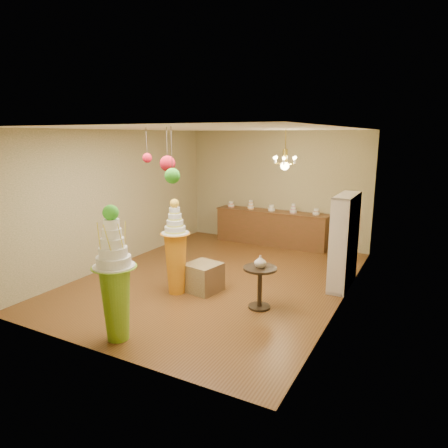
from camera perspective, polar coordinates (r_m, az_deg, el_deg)
The scene contains 17 objects.
floor at distance 8.28m, azimuth -0.92°, elevation -7.78°, with size 6.50×6.50×0.00m, color brown.
ceiling at distance 7.76m, azimuth -1.00°, elevation 13.46°, with size 6.50×6.50×0.00m, color white.
wall_back at distance 10.81m, azimuth 7.41°, elevation 5.14°, with size 5.00×0.04×3.00m, color tan.
wall_front at distance 5.34m, azimuth -18.06°, elevation -3.02°, with size 5.00×0.04×3.00m, color tan.
wall_left at distance 9.34m, azimuth -14.56°, elevation 3.67°, with size 0.04×6.50×3.00m, color tan.
wall_right at distance 7.05m, azimuth 17.14°, elevation 0.72°, with size 0.04×6.50×3.00m, color tan.
pedestal_green at distance 5.87m, azimuth -15.27°, elevation -8.51°, with size 0.63×0.63×1.97m.
pedestal_orange at distance 7.39m, azimuth -6.90°, elevation -4.51°, with size 0.65×0.65×1.77m.
burlap_riser at distance 7.58m, azimuth -2.98°, elevation -7.61°, with size 0.59×0.59×0.53m, color olive.
sideboard at distance 10.73m, azimuth 6.73°, elevation -0.44°, with size 3.04×0.54×1.16m.
shelving_unit at distance 7.97m, azimuth 16.84°, elevation -2.33°, with size 0.33×1.20×1.80m.
round_table at distance 6.80m, azimuth 5.14°, elevation -8.23°, with size 0.71×0.71×0.72m.
vase at distance 6.69m, azimuth 5.20°, elevation -5.34°, with size 0.20×0.20×0.21m, color beige.
pom_red_left at distance 6.14m, azimuth -8.07°, elevation 8.56°, with size 0.24×0.24×0.66m.
pom_green_mid at distance 5.80m, azimuth -7.39°, elevation 6.85°, with size 0.22×0.22×0.80m.
pom_red_right at distance 6.54m, azimuth -10.92°, elevation 9.27°, with size 0.15×0.15×0.55m.
chandelier at distance 8.54m, azimuth 8.69°, elevation 8.56°, with size 0.67×0.67×0.85m.
Camera 1 is at (3.75, -6.80, 2.88)m, focal length 32.00 mm.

